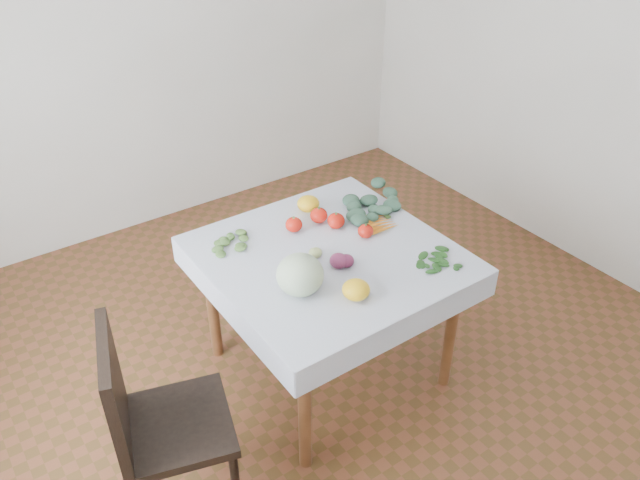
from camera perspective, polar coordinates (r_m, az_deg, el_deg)
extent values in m
plane|color=brown|center=(3.47, 0.71, -11.51)|extent=(4.00, 4.00, 0.00)
cube|color=white|center=(4.38, -15.38, 17.81)|extent=(4.00, 0.04, 2.70)
cube|color=brown|center=(3.00, 0.80, -1.62)|extent=(1.00, 1.00, 0.04)
cylinder|color=brown|center=(2.79, -1.40, -15.28)|extent=(0.06, 0.06, 0.71)
cylinder|color=brown|center=(3.21, 11.87, -8.17)|extent=(0.06, 0.06, 0.71)
cylinder|color=brown|center=(3.36, -9.83, -5.76)|extent=(0.06, 0.06, 0.71)
cylinder|color=brown|center=(3.72, 2.31, -0.89)|extent=(0.06, 0.06, 0.71)
cube|color=white|center=(2.98, 0.81, -1.26)|extent=(1.12, 1.12, 0.01)
cube|color=black|center=(2.66, -12.97, -16.22)|extent=(0.54, 0.54, 0.04)
cube|color=black|center=(2.48, -18.27, -13.13)|extent=(0.16, 0.42, 0.47)
cylinder|color=black|center=(2.97, -16.53, -17.22)|extent=(0.04, 0.04, 0.44)
cylinder|color=black|center=(2.97, -9.21, -15.93)|extent=(0.04, 0.04, 0.44)
ellipsoid|color=#B0C7A7|center=(2.69, -1.84, -3.20)|extent=(0.21, 0.21, 0.19)
ellipsoid|color=red|center=(3.13, -2.41, 1.41)|extent=(0.10, 0.10, 0.08)
ellipsoid|color=red|center=(3.20, -0.11, 2.27)|extent=(0.10, 0.10, 0.08)
ellipsoid|color=red|center=(3.15, 1.47, 1.76)|extent=(0.10, 0.10, 0.08)
ellipsoid|color=red|center=(3.09, 4.19, 0.81)|extent=(0.10, 0.10, 0.07)
ellipsoid|color=yellow|center=(3.30, -1.08, 3.35)|extent=(0.15, 0.15, 0.08)
ellipsoid|color=yellow|center=(2.69, 3.31, -4.56)|extent=(0.14, 0.14, 0.09)
ellipsoid|color=#5D1A40|center=(2.87, 1.70, -1.91)|extent=(0.09, 0.09, 0.07)
ellipsoid|color=#5D1A40|center=(2.88, 2.44, -1.91)|extent=(0.08, 0.08, 0.06)
ellipsoid|color=#B8C270|center=(2.88, -0.74, -1.94)|extent=(0.06, 0.06, 0.05)
ellipsoid|color=#B8C270|center=(2.89, -1.32, -1.94)|extent=(0.06, 0.06, 0.05)
ellipsoid|color=#B8C270|center=(2.86, -0.76, -2.29)|extent=(0.06, 0.06, 0.05)
ellipsoid|color=#B8C270|center=(2.91, -0.54, -1.53)|extent=(0.06, 0.06, 0.05)
ellipsoid|color=#B8C270|center=(2.86, -2.03, -2.38)|extent=(0.06, 0.06, 0.05)
ellipsoid|color=#B8C270|center=(2.88, 0.35, -2.03)|extent=(0.06, 0.06, 0.05)
cone|color=orange|center=(3.25, 4.46, 2.13)|extent=(0.16, 0.11, 0.03)
cone|color=orange|center=(3.23, 4.77, 1.92)|extent=(0.17, 0.10, 0.03)
cone|color=orange|center=(3.21, 5.08, 1.70)|extent=(0.17, 0.09, 0.03)
cone|color=orange|center=(3.19, 5.40, 1.48)|extent=(0.17, 0.08, 0.03)
cone|color=orange|center=(3.18, 5.72, 1.26)|extent=(0.18, 0.06, 0.03)
cone|color=orange|center=(3.16, 6.04, 1.04)|extent=(0.18, 0.05, 0.03)
ellipsoid|color=#385D46|center=(3.38, 4.96, 3.69)|extent=(0.08, 0.08, 0.05)
ellipsoid|color=#385D46|center=(3.35, 4.08, 3.44)|extent=(0.08, 0.08, 0.05)
ellipsoid|color=#385D46|center=(3.35, 5.39, 3.35)|extent=(0.08, 0.08, 0.05)
ellipsoid|color=#385D46|center=(3.41, 4.45, 3.97)|extent=(0.08, 0.08, 0.05)
ellipsoid|color=#385D46|center=(3.30, 4.10, 2.97)|extent=(0.08, 0.08, 0.05)
ellipsoid|color=#385D46|center=(3.40, 6.03, 3.81)|extent=(0.08, 0.08, 0.05)
ellipsoid|color=#385D46|center=(3.38, 3.21, 3.74)|extent=(0.08, 0.08, 0.05)
ellipsoid|color=#385D46|center=(3.29, 5.46, 2.77)|extent=(0.08, 0.08, 0.05)
ellipsoid|color=#385D46|center=(3.46, 5.32, 4.43)|extent=(0.08, 0.08, 0.05)
ellipsoid|color=#385D46|center=(3.29, 2.71, 2.89)|extent=(0.08, 0.08, 0.05)
ellipsoid|color=#385D46|center=(3.36, 7.06, 3.39)|extent=(0.08, 0.08, 0.05)
ellipsoid|color=#385D46|center=(3.45, 3.26, 4.43)|extent=(0.08, 0.08, 0.05)
ellipsoid|color=#385D46|center=(3.22, 4.27, 2.13)|extent=(0.08, 0.08, 0.05)
ellipsoid|color=#235A1C|center=(2.99, 11.07, -1.76)|extent=(0.05, 0.03, 0.01)
ellipsoid|color=#235A1C|center=(2.98, 10.43, -1.72)|extent=(0.05, 0.03, 0.01)
ellipsoid|color=#235A1C|center=(2.96, 10.96, -2.08)|extent=(0.05, 0.03, 0.01)
ellipsoid|color=#235A1C|center=(3.00, 11.01, -1.50)|extent=(0.05, 0.03, 0.01)
ellipsoid|color=#235A1C|center=(2.96, 10.15, -1.99)|extent=(0.05, 0.03, 0.01)
ellipsoid|color=#235A1C|center=(2.98, 11.55, -1.93)|extent=(0.05, 0.03, 0.01)
ellipsoid|color=#235A1C|center=(3.01, 10.34, -1.39)|extent=(0.05, 0.03, 0.01)
ellipsoid|color=#235A1C|center=(2.94, 10.57, -2.37)|extent=(0.05, 0.03, 0.01)
ellipsoid|color=#235A1C|center=(3.02, 11.67, -1.45)|extent=(0.05, 0.03, 0.01)
ellipsoid|color=#235A1C|center=(2.97, 9.60, -1.75)|extent=(0.05, 0.03, 0.01)
ellipsoid|color=#235A1C|center=(2.95, 11.63, -2.36)|extent=(0.05, 0.03, 0.01)
ellipsoid|color=#235A1C|center=(3.04, 10.84, -1.04)|extent=(0.05, 0.03, 0.01)
ellipsoid|color=#235A1C|center=(2.92, 9.71, -2.44)|extent=(0.05, 0.03, 0.01)
ellipsoid|color=#235A1C|center=(3.00, 12.37, -1.74)|extent=(0.05, 0.03, 0.01)
ellipsoid|color=#235A1C|center=(3.01, 9.50, -1.23)|extent=(0.05, 0.03, 0.01)
ellipsoid|color=#235A1C|center=(2.91, 11.03, -2.83)|extent=(0.05, 0.03, 0.01)
ellipsoid|color=#235A1C|center=(3.06, 11.84, -0.94)|extent=(0.05, 0.03, 0.01)
ellipsoid|color=#235A1C|center=(2.94, 8.81, -2.09)|extent=(0.05, 0.03, 0.01)
ellipsoid|color=#5B843C|center=(3.08, -8.17, -0.10)|extent=(0.05, 0.05, 0.02)
ellipsoid|color=#5B843C|center=(3.07, -8.76, -0.24)|extent=(0.05, 0.05, 0.02)
ellipsoid|color=#5B843C|center=(3.06, -8.06, -0.34)|extent=(0.05, 0.05, 0.02)
ellipsoid|color=#5B843C|center=(3.10, -8.36, 0.09)|extent=(0.05, 0.05, 0.02)
ellipsoid|color=#5B843C|center=(3.05, -8.90, -0.54)|extent=(0.05, 0.05, 0.02)
ellipsoid|color=#5B843C|center=(3.08, -7.55, -0.06)|extent=(0.05, 0.05, 0.02)
ellipsoid|color=#5B843C|center=(3.10, -9.11, -0.02)|extent=(0.05, 0.05, 0.02)
ellipsoid|color=#5B843C|center=(3.03, -8.24, -0.71)|extent=(0.05, 0.05, 0.02)
ellipsoid|color=#5B843C|center=(3.12, -7.72, 0.36)|extent=(0.05, 0.05, 0.02)
ellipsoid|color=#5B843C|center=(3.06, -9.66, -0.54)|extent=(0.05, 0.05, 0.02)
ellipsoid|color=#5B843C|center=(3.05, -7.15, -0.37)|extent=(0.05, 0.05, 0.02)
ellipsoid|color=#5B843C|center=(3.13, -8.84, 0.43)|extent=(0.05, 0.05, 0.02)
ellipsoid|color=#5B843C|center=(3.01, -9.09, -1.06)|extent=(0.05, 0.05, 0.02)
ellipsoid|color=#5B843C|center=(3.11, -6.78, 0.36)|extent=(0.05, 0.05, 0.02)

